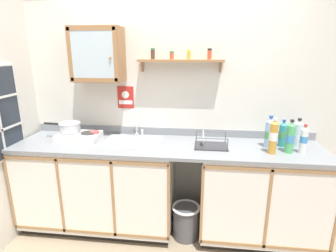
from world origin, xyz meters
The scene contains 20 objects.
back_wall centered at (0.00, 0.74, 1.22)m, with size 3.58×0.07×2.42m.
lower_cabinet_run centered at (-0.71, 0.40, 0.46)m, with size 1.55×0.64×0.91m.
lower_cabinet_run_right centered at (0.91, 0.40, 0.46)m, with size 1.15×0.64×0.91m.
countertop centered at (0.00, 0.40, 0.92)m, with size 2.94×0.66×0.03m, color gray.
backsplash centered at (0.00, 0.70, 0.98)m, with size 2.94×0.02×0.08m, color gray.
sink centered at (-0.34, 0.43, 0.91)m, with size 0.56×0.45×0.44m.
hot_plate_stove centered at (-0.89, 0.43, 0.98)m, with size 0.41×0.27×0.08m.
saucepan centered at (-1.00, 0.45, 1.07)m, with size 0.39×0.21×0.10m.
bottle_soda_green_0 centered at (1.10, 0.32, 1.08)m, with size 0.07×0.07×0.30m.
bottle_water_blue_1 centered at (0.95, 0.44, 1.08)m, with size 0.09×0.09×0.30m.
bottle_detergent_teal_2 centered at (1.08, 0.48, 1.06)m, with size 0.07×0.07×0.26m.
bottle_opaque_white_3 centered at (1.21, 0.32, 1.06)m, with size 0.06×0.06×0.26m.
bottle_water_clear_4 centered at (1.22, 0.48, 1.06)m, with size 0.08×0.08×0.28m.
bottle_juice_amber_5 centered at (0.94, 0.28, 1.09)m, with size 0.07×0.07×0.32m.
dish_rack centered at (0.41, 0.39, 0.96)m, with size 0.30×0.24×0.15m.
mug centered at (-0.74, 0.45, 0.99)m, with size 0.09×0.12×0.09m.
wall_cabinet centered at (-0.70, 0.58, 1.77)m, with size 0.49×0.29×0.52m.
spice_shelf centered at (0.11, 0.64, 1.72)m, with size 0.83×0.14×0.23m.
warning_sign centered at (-0.47, 0.71, 1.33)m, with size 0.17×0.01×0.23m.
trash_bin centered at (0.20, 0.29, 0.18)m, with size 0.28×0.28×0.35m.
Camera 1 is at (0.29, -1.98, 1.80)m, focal length 28.29 mm.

